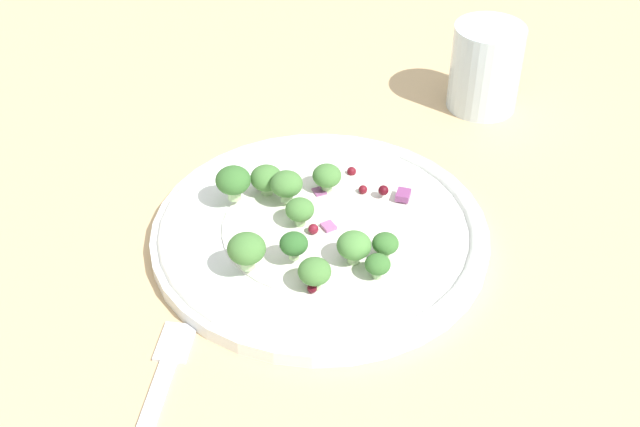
# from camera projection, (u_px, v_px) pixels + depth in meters

# --- Properties ---
(ground_plane) EXTENTS (1.80, 1.80, 0.02)m
(ground_plane) POSITION_uv_depth(u_px,v_px,m) (332.00, 267.00, 0.67)
(ground_plane) COLOR tan
(plate) EXTENTS (0.27, 0.27, 0.02)m
(plate) POSITION_uv_depth(u_px,v_px,m) (320.00, 231.00, 0.67)
(plate) COLOR white
(plate) RESTS_ON ground_plane
(dressing_pool) EXTENTS (0.16, 0.16, 0.00)m
(dressing_pool) POSITION_uv_depth(u_px,v_px,m) (320.00, 227.00, 0.67)
(dressing_pool) COLOR white
(dressing_pool) RESTS_ON plate
(broccoli_floret_0) EXTENTS (0.03, 0.03, 0.03)m
(broccoli_floret_0) POSITION_uv_depth(u_px,v_px,m) (286.00, 185.00, 0.68)
(broccoli_floret_0) COLOR #9EC684
(broccoli_floret_0) RESTS_ON plate
(broccoli_floret_1) EXTENTS (0.02, 0.02, 0.02)m
(broccoli_floret_1) POSITION_uv_depth(u_px,v_px,m) (385.00, 244.00, 0.63)
(broccoli_floret_1) COLOR #9EC684
(broccoli_floret_1) RESTS_ON plate
(broccoli_floret_2) EXTENTS (0.02, 0.02, 0.03)m
(broccoli_floret_2) POSITION_uv_depth(u_px,v_px,m) (315.00, 272.00, 0.60)
(broccoli_floret_2) COLOR #9EC684
(broccoli_floret_2) RESTS_ON plate
(broccoli_floret_3) EXTENTS (0.03, 0.03, 0.03)m
(broccoli_floret_3) POSITION_uv_depth(u_px,v_px,m) (247.00, 249.00, 0.61)
(broccoli_floret_3) COLOR #ADD18E
(broccoli_floret_3) RESTS_ON plate
(broccoli_floret_4) EXTENTS (0.02, 0.02, 0.02)m
(broccoli_floret_4) POSITION_uv_depth(u_px,v_px,m) (378.00, 265.00, 0.62)
(broccoli_floret_4) COLOR #9EC684
(broccoli_floret_4) RESTS_ON plate
(broccoli_floret_5) EXTENTS (0.02, 0.02, 0.02)m
(broccoli_floret_5) POSITION_uv_depth(u_px,v_px,m) (300.00, 210.00, 0.66)
(broccoli_floret_5) COLOR #9EC684
(broccoli_floret_5) RESTS_ON plate
(broccoli_floret_6) EXTENTS (0.03, 0.03, 0.03)m
(broccoli_floret_6) POSITION_uv_depth(u_px,v_px,m) (233.00, 181.00, 0.68)
(broccoli_floret_6) COLOR #ADD18E
(broccoli_floret_6) RESTS_ON plate
(broccoli_floret_7) EXTENTS (0.03, 0.03, 0.03)m
(broccoli_floret_7) POSITION_uv_depth(u_px,v_px,m) (266.00, 179.00, 0.69)
(broccoli_floret_7) COLOR #ADD18E
(broccoli_floret_7) RESTS_ON plate
(broccoli_floret_8) EXTENTS (0.02, 0.02, 0.02)m
(broccoli_floret_8) POSITION_uv_depth(u_px,v_px,m) (294.00, 244.00, 0.62)
(broccoli_floret_8) COLOR #ADD18E
(broccoli_floret_8) RESTS_ON plate
(broccoli_floret_9) EXTENTS (0.03, 0.03, 0.03)m
(broccoli_floret_9) POSITION_uv_depth(u_px,v_px,m) (354.00, 246.00, 0.63)
(broccoli_floret_9) COLOR #ADD18E
(broccoli_floret_9) RESTS_ON plate
(broccoli_floret_10) EXTENTS (0.02, 0.02, 0.02)m
(broccoli_floret_10) POSITION_uv_depth(u_px,v_px,m) (327.00, 176.00, 0.70)
(broccoli_floret_10) COLOR #9EC684
(broccoli_floret_10) RESTS_ON plate
(cranberry_0) EXTENTS (0.01, 0.01, 0.01)m
(cranberry_0) POSITION_uv_depth(u_px,v_px,m) (384.00, 246.00, 0.64)
(cranberry_0) COLOR maroon
(cranberry_0) RESTS_ON plate
(cranberry_1) EXTENTS (0.01, 0.01, 0.01)m
(cranberry_1) POSITION_uv_depth(u_px,v_px,m) (383.00, 190.00, 0.69)
(cranberry_1) COLOR #4C0A14
(cranberry_1) RESTS_ON plate
(cranberry_2) EXTENTS (0.01, 0.01, 0.01)m
(cranberry_2) POSITION_uv_depth(u_px,v_px,m) (313.00, 229.00, 0.66)
(cranberry_2) COLOR maroon
(cranberry_2) RESTS_ON plate
(cranberry_3) EXTENTS (0.01, 0.01, 0.01)m
(cranberry_3) POSITION_uv_depth(u_px,v_px,m) (310.00, 271.00, 0.62)
(cranberry_3) COLOR #4C0A14
(cranberry_3) RESTS_ON plate
(cranberry_4) EXTENTS (0.01, 0.01, 0.01)m
(cranberry_4) POSITION_uv_depth(u_px,v_px,m) (363.00, 190.00, 0.70)
(cranberry_4) COLOR maroon
(cranberry_4) RESTS_ON plate
(cranberry_5) EXTENTS (0.01, 0.01, 0.01)m
(cranberry_5) POSITION_uv_depth(u_px,v_px,m) (312.00, 288.00, 0.61)
(cranberry_5) COLOR #4C0A14
(cranberry_5) RESTS_ON plate
(cranberry_6) EXTENTS (0.01, 0.01, 0.01)m
(cranberry_6) POSITION_uv_depth(u_px,v_px,m) (352.00, 171.00, 0.72)
(cranberry_6) COLOR maroon
(cranberry_6) RESTS_ON plate
(onion_bit_0) EXTENTS (0.01, 0.01, 0.00)m
(onion_bit_0) POSITION_uv_depth(u_px,v_px,m) (322.00, 192.00, 0.70)
(onion_bit_0) COLOR #934C84
(onion_bit_0) RESTS_ON plate
(onion_bit_1) EXTENTS (0.02, 0.02, 0.01)m
(onion_bit_1) POSITION_uv_depth(u_px,v_px,m) (403.00, 195.00, 0.69)
(onion_bit_1) COLOR #843D75
(onion_bit_1) RESTS_ON plate
(onion_bit_2) EXTENTS (0.02, 0.02, 0.01)m
(onion_bit_2) POSITION_uv_depth(u_px,v_px,m) (266.00, 179.00, 0.71)
(onion_bit_2) COLOR #843D75
(onion_bit_2) RESTS_ON plate
(onion_bit_3) EXTENTS (0.01, 0.01, 0.00)m
(onion_bit_3) POSITION_uv_depth(u_px,v_px,m) (347.00, 244.00, 0.65)
(onion_bit_3) COLOR #A35B93
(onion_bit_3) RESTS_ON plate
(onion_bit_4) EXTENTS (0.01, 0.01, 0.00)m
(onion_bit_4) POSITION_uv_depth(u_px,v_px,m) (329.00, 227.00, 0.67)
(onion_bit_4) COLOR #A35B93
(onion_bit_4) RESTS_ON plate
(fork) EXTENTS (0.07, 0.18, 0.01)m
(fork) POSITION_uv_depth(u_px,v_px,m) (150.00, 413.00, 0.54)
(fork) COLOR silver
(fork) RESTS_ON ground_plane
(water_glass) EXTENTS (0.07, 0.07, 0.09)m
(water_glass) POSITION_uv_depth(u_px,v_px,m) (485.00, 68.00, 0.81)
(water_glass) COLOR silver
(water_glass) RESTS_ON ground_plane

